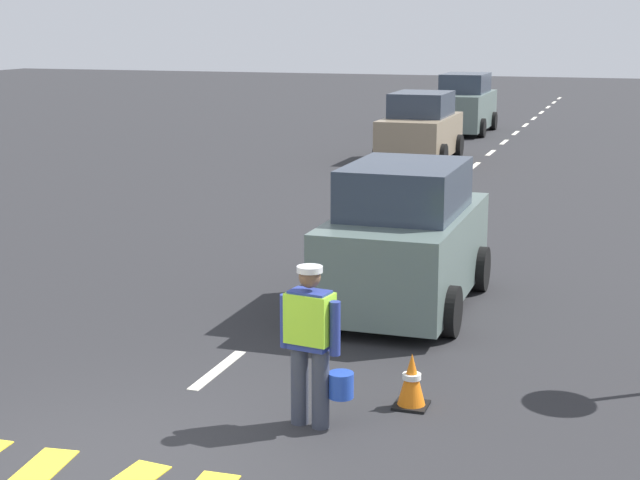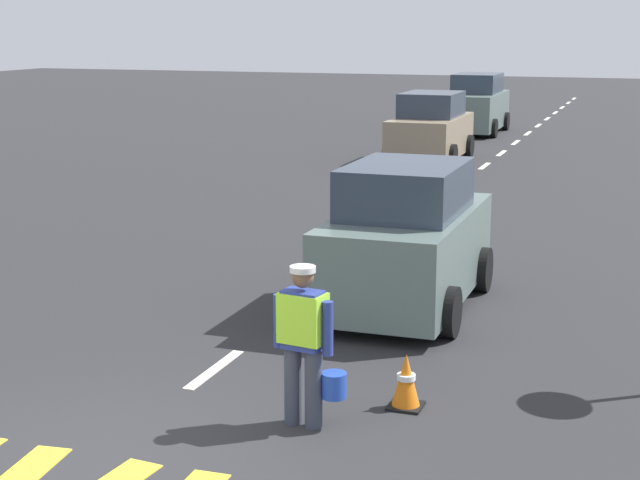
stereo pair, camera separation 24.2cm
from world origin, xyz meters
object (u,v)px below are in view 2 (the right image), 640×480
at_px(traffic_cone_near, 406,381).
at_px(car_oncoming_third, 476,105).
at_px(car_outgoing_ahead, 406,241).
at_px(car_oncoming_second, 430,129).
at_px(road_worker, 305,338).

distance_m(traffic_cone_near, car_oncoming_third, 27.33).
relative_size(car_outgoing_ahead, car_oncoming_second, 0.97).
height_order(traffic_cone_near, car_oncoming_second, car_oncoming_second).
bearing_deg(car_outgoing_ahead, car_oncoming_second, 101.81).
distance_m(traffic_cone_near, car_oncoming_second, 19.44).
height_order(road_worker, car_outgoing_ahead, car_outgoing_ahead).
xyz_separation_m(car_outgoing_ahead, car_oncoming_third, (-3.32, 23.25, 0.04)).
xyz_separation_m(traffic_cone_near, car_outgoing_ahead, (-0.97, 3.73, 0.67)).
relative_size(car_outgoing_ahead, car_oncoming_third, 0.89).
bearing_deg(road_worker, traffic_cone_near, 43.68).
distance_m(road_worker, car_oncoming_third, 28.00).
bearing_deg(road_worker, car_oncoming_second, 99.50).
height_order(car_outgoing_ahead, car_oncoming_second, car_outgoing_ahead).
bearing_deg(car_oncoming_second, car_oncoming_third, 90.96).
xyz_separation_m(traffic_cone_near, car_oncoming_second, (-4.16, 18.98, 0.64)).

